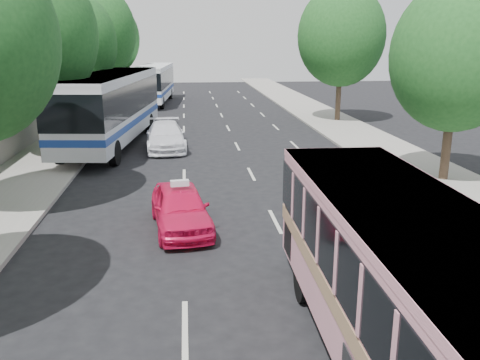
{
  "coord_description": "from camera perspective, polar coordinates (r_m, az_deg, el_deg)",
  "views": [
    {
      "loc": [
        -1.76,
        -11.13,
        5.61
      ],
      "look_at": [
        -0.21,
        3.33,
        1.6
      ],
      "focal_mm": 38.0,
      "sensor_mm": 36.0,
      "label": 1
    }
  ],
  "objects": [
    {
      "name": "ground",
      "position": [
        12.59,
        2.62,
        -11.07
      ],
      "size": [
        120.0,
        120.0,
        0.0
      ],
      "primitive_type": "plane",
      "color": "black",
      "rests_on": "ground"
    },
    {
      "name": "sidewalk_left",
      "position": [
        32.32,
        -18.13,
        4.8
      ],
      "size": [
        4.0,
        90.0,
        0.15
      ],
      "primitive_type": "cube",
      "color": "#9E998E",
      "rests_on": "ground"
    },
    {
      "name": "sidewalk_right",
      "position": [
        33.24,
        12.0,
        5.48
      ],
      "size": [
        4.0,
        90.0,
        0.12
      ],
      "primitive_type": "cube",
      "color": "#9E998E",
      "rests_on": "ground"
    },
    {
      "name": "low_wall",
      "position": [
        32.62,
        -21.36,
        6.07
      ],
      "size": [
        0.3,
        90.0,
        1.5
      ],
      "primitive_type": "cube",
      "color": "#9E998E",
      "rests_on": "sidewalk_left"
    },
    {
      "name": "tree_left_c",
      "position": [
        25.99,
        -22.28,
        15.46
      ],
      "size": [
        6.0,
        6.0,
        9.35
      ],
      "color": "#38281E",
      "rests_on": "ground"
    },
    {
      "name": "tree_left_d",
      "position": [
        33.75,
        -18.31,
        14.72
      ],
      "size": [
        5.52,
        5.52,
        8.6
      ],
      "color": "#38281E",
      "rests_on": "ground"
    },
    {
      "name": "tree_left_e",
      "position": [
        41.61,
        -15.98,
        16.0
      ],
      "size": [
        6.3,
        6.3,
        9.82
      ],
      "color": "#38281E",
      "rests_on": "ground"
    },
    {
      "name": "tree_left_f",
      "position": [
        49.55,
        -14.63,
        15.41
      ],
      "size": [
        5.88,
        5.88,
        9.16
      ],
      "color": "#38281E",
      "rests_on": "ground"
    },
    {
      "name": "tree_right_near",
      "position": [
        21.79,
        23.44,
        13.13
      ],
      "size": [
        5.1,
        5.1,
        7.95
      ],
      "color": "#38281E",
      "rests_on": "ground"
    },
    {
      "name": "tree_right_far",
      "position": [
        36.71,
        11.49,
        15.94
      ],
      "size": [
        6.0,
        6.0,
        9.35
      ],
      "color": "#38281E",
      "rests_on": "ground"
    },
    {
      "name": "pink_bus",
      "position": [
        8.76,
        18.36,
        -10.46
      ],
      "size": [
        2.61,
        9.64,
        3.06
      ],
      "rotation": [
        0.0,
        0.0,
        -0.02
      ],
      "color": "pink",
      "rests_on": "ground"
    },
    {
      "name": "pink_taxi",
      "position": [
        15.59,
        -6.7,
        -3.1
      ],
      "size": [
        2.13,
        4.21,
        1.37
      ],
      "primitive_type": "imported",
      "rotation": [
        0.0,
        0.0,
        0.13
      ],
      "color": "#EA144E",
      "rests_on": "ground"
    },
    {
      "name": "white_pickup",
      "position": [
        27.25,
        -8.34,
        4.91
      ],
      "size": [
        2.3,
        5.0,
        1.42
      ],
      "primitive_type": "imported",
      "rotation": [
        0.0,
        0.0,
        0.06
      ],
      "color": "white",
      "rests_on": "ground"
    },
    {
      "name": "tour_coach_front",
      "position": [
        28.46,
        -14.33,
        8.37
      ],
      "size": [
        4.32,
        13.27,
        3.9
      ],
      "rotation": [
        0.0,
        0.0,
        -0.12
      ],
      "color": "silver",
      "rests_on": "ground"
    },
    {
      "name": "tour_coach_rear",
      "position": [
        47.7,
        -9.59,
        10.95
      ],
      "size": [
        3.23,
        11.56,
        3.42
      ],
      "rotation": [
        0.0,
        0.0,
        -0.07
      ],
      "color": "white",
      "rests_on": "ground"
    },
    {
      "name": "taxi_roof_sign",
      "position": [
        15.36,
        -6.79,
        -0.35
      ],
      "size": [
        0.57,
        0.25,
        0.18
      ],
      "primitive_type": "cube",
      "rotation": [
        0.0,
        0.0,
        0.13
      ],
      "color": "silver",
      "rests_on": "pink_taxi"
    }
  ]
}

